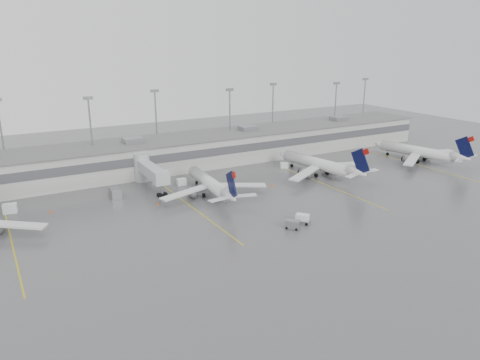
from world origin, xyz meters
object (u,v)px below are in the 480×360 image
jet_mid_left (211,184)px  jet_far_right (420,152)px  baggage_tug (302,220)px  jet_mid_right (321,164)px

jet_mid_left → jet_far_right: (66.16, -2.35, 0.16)m
jet_far_right → baggage_tug: size_ratio=8.81×
jet_mid_left → jet_far_right: 66.20m
jet_mid_right → jet_far_right: bearing=-13.9°
jet_far_right → baggage_tug: bearing=-172.7°
baggage_tug → jet_mid_left: bearing=69.4°
jet_mid_right → baggage_tug: jet_mid_right is taller
jet_far_right → baggage_tug: 61.92m
jet_mid_left → jet_mid_right: 32.01m
jet_mid_right → jet_far_right: (34.16, -2.98, -0.05)m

